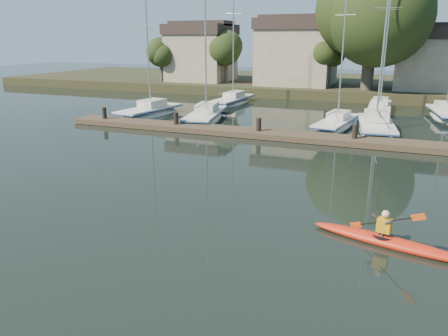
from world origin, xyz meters
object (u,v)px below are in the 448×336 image
at_px(kayak, 387,239).
at_px(sailboat_7, 445,120).
at_px(sailboat_3, 375,134).
at_px(dock, 304,137).
at_px(sailboat_2, 336,129).
at_px(sailboat_6, 379,113).
at_px(sailboat_1, 206,122).
at_px(sailboat_5, 232,106).
at_px(sailboat_0, 150,118).

height_order(kayak, sailboat_7, sailboat_7).
distance_m(sailboat_3, sailboat_7, 9.17).
bearing_deg(dock, kayak, -68.17).
bearing_deg(dock, sailboat_2, 76.12).
bearing_deg(sailboat_2, sailboat_6, 81.72).
distance_m(sailboat_1, sailboat_5, 8.97).
height_order(kayak, dock, kayak).
height_order(dock, sailboat_6, sailboat_6).
xyz_separation_m(kayak, sailboat_5, (-15.11, 26.33, -0.37)).
height_order(sailboat_3, sailboat_7, sailboat_3).
xyz_separation_m(dock, sailboat_0, (-13.78, 4.30, -0.41)).
bearing_deg(sailboat_5, sailboat_0, -111.66).
height_order(sailboat_1, sailboat_7, sailboat_1).
bearing_deg(sailboat_5, kayak, -57.00).
height_order(sailboat_5, sailboat_6, sailboat_6).
xyz_separation_m(sailboat_1, sailboat_3, (12.55, 0.41, -0.01)).
bearing_deg(sailboat_0, dock, -9.52).
bearing_deg(sailboat_3, sailboat_0, 173.46).
distance_m(sailboat_3, sailboat_6, 9.06).
height_order(sailboat_2, sailboat_7, sailboat_2).
height_order(sailboat_1, sailboat_2, sailboat_1).
height_order(sailboat_0, sailboat_3, sailboat_3).
bearing_deg(dock, sailboat_1, 154.56).
xyz_separation_m(sailboat_0, sailboat_1, (5.20, -0.22, 0.01)).
bearing_deg(kayak, sailboat_6, 107.20).
relative_size(sailboat_3, sailboat_6, 0.97).
bearing_deg(sailboat_6, sailboat_3, -89.57).
xyz_separation_m(sailboat_5, sailboat_6, (13.52, 0.58, 0.01)).
bearing_deg(kayak, sailboat_1, 142.43).
bearing_deg(dock, sailboat_3, 48.55).
bearing_deg(sailboat_5, dock, -49.89).
bearing_deg(sailboat_6, sailboat_7, -15.27).
xyz_separation_m(sailboat_0, sailboat_7, (22.65, 7.95, 0.01)).
bearing_deg(dock, sailboat_5, 126.95).
distance_m(sailboat_1, sailboat_3, 12.55).
bearing_deg(sailboat_7, dock, -133.92).
xyz_separation_m(sailboat_0, sailboat_6, (17.53, 9.26, 0.04)).
bearing_deg(sailboat_2, sailboat_3, -3.70).
height_order(kayak, sailboat_2, sailboat_2).
height_order(dock, sailboat_3, sailboat_3).
relative_size(sailboat_3, sailboat_5, 0.97).
xyz_separation_m(dock, sailboat_2, (1.25, 5.06, -0.37)).
xyz_separation_m(kayak, sailboat_3, (-1.38, 17.85, -0.39)).
bearing_deg(sailboat_7, sailboat_2, -144.70).
relative_size(kayak, sailboat_7, 0.38).
distance_m(sailboat_0, sailboat_5, 9.56).
bearing_deg(sailboat_2, sailboat_0, -168.92).
relative_size(sailboat_0, sailboat_6, 0.87).
xyz_separation_m(sailboat_0, sailboat_5, (4.01, 8.68, 0.03)).
relative_size(sailboat_1, sailboat_2, 1.09).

